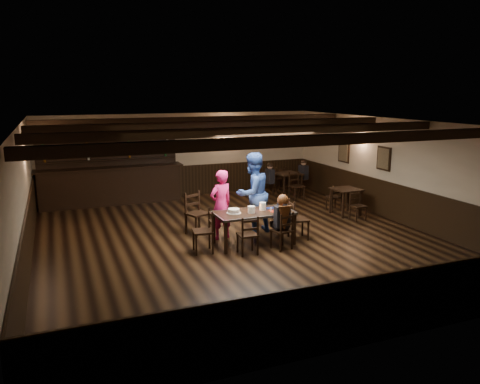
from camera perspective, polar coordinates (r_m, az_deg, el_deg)
name	(u,v)px	position (r m, az deg, el deg)	size (l,w,h in m)	color
ground	(238,239)	(11.03, -0.26, -5.74)	(10.00, 10.00, 0.00)	black
room_shell	(238,165)	(10.66, -0.30, 3.29)	(9.02, 10.02, 2.71)	beige
dining_table	(254,215)	(10.49, 1.71, -2.79)	(1.78, 0.91, 0.75)	black
chair_near_left	(249,232)	(9.84, 1.07, -4.95)	(0.41, 0.39, 0.85)	black
chair_near_right	(284,228)	(10.20, 5.39, -4.42)	(0.47, 0.46, 0.84)	black
chair_end_left	(206,227)	(10.04, -4.11, -4.34)	(0.47, 0.49, 0.93)	black
chair_end_right	(295,216)	(10.96, 6.75, -2.97)	(0.47, 0.49, 0.93)	black
chair_far_pushed	(195,209)	(11.34, -5.49, -2.14)	(0.62, 0.60, 1.03)	black
woman_pink	(221,205)	(10.85, -2.35, -1.56)	(0.60, 0.39, 1.63)	#DC1B75
man_blue	(253,194)	(11.22, 1.53, -0.18)	(0.96, 0.75, 1.98)	navy
seated_person	(282,213)	(10.15, 5.20, -2.56)	(0.33, 0.49, 0.80)	black
cake	(234,211)	(10.35, -0.76, -2.36)	(0.32, 0.32, 0.10)	white
plate_stack_a	(251,209)	(10.37, 1.41, -2.14)	(0.16, 0.16, 0.15)	white
plate_stack_b	(263,206)	(10.62, 2.78, -1.74)	(0.15, 0.15, 0.18)	white
tea_light	(252,210)	(10.57, 1.42, -2.16)	(0.05, 0.05, 0.06)	#A5A8AD
salt_shaker	(271,209)	(10.54, 3.78, -2.14)	(0.03, 0.03, 0.08)	silver
pepper_shaker	(274,208)	(10.62, 4.19, -1.99)	(0.04, 0.04, 0.09)	#A5A8AD
drink_glass	(264,206)	(10.75, 2.99, -1.76)	(0.07, 0.07, 0.11)	silver
menu_red	(276,211)	(10.59, 4.44, -2.29)	(0.30, 0.21, 0.00)	maroon
menu_blue	(272,208)	(10.84, 3.88, -1.94)	(0.26, 0.18, 0.00)	#0D1543
bar_counter	(111,180)	(14.80, -15.48, 1.38)	(4.36, 0.70, 2.20)	black
back_table_a	(346,192)	(13.31, 12.80, -0.04)	(0.75, 0.75, 0.75)	black
back_table_b	(287,176)	(15.48, 5.76, 1.94)	(0.90, 0.90, 0.75)	black
bg_patron_left	(270,173)	(15.12, 3.66, 2.31)	(0.21, 0.33, 0.67)	black
bg_patron_right	(303,169)	(15.92, 7.74, 2.75)	(0.24, 0.35, 0.68)	black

